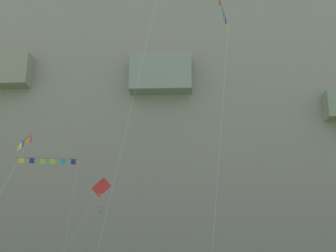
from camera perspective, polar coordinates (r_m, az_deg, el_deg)
name	(u,v)px	position (r m, az deg, el deg)	size (l,w,h in m)	color
cliff_face	(166,106)	(80.83, -0.32, 2.68)	(180.00, 33.60, 58.10)	gray
kite_banner_high_right	(48,163)	(46.74, -16.05, -4.93)	(6.44, 1.83, 11.78)	black
kite_diamond_far_right	(100,189)	(42.16, -9.22, -8.55)	(3.97, 5.45, 9.23)	red
kite_banner_high_left	(22,148)	(30.69, -19.34, -2.84)	(2.71, 5.98, 9.68)	black
kite_banner_mid_center	(222,24)	(31.94, 7.43, 13.64)	(2.59, 8.31, 19.69)	black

